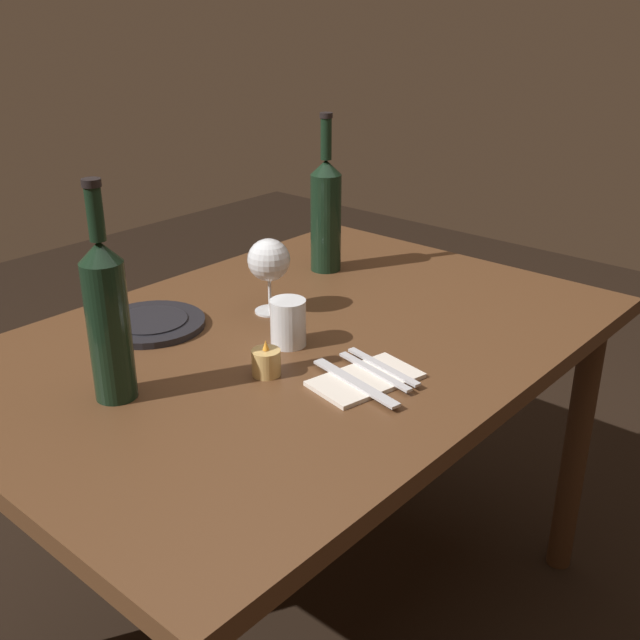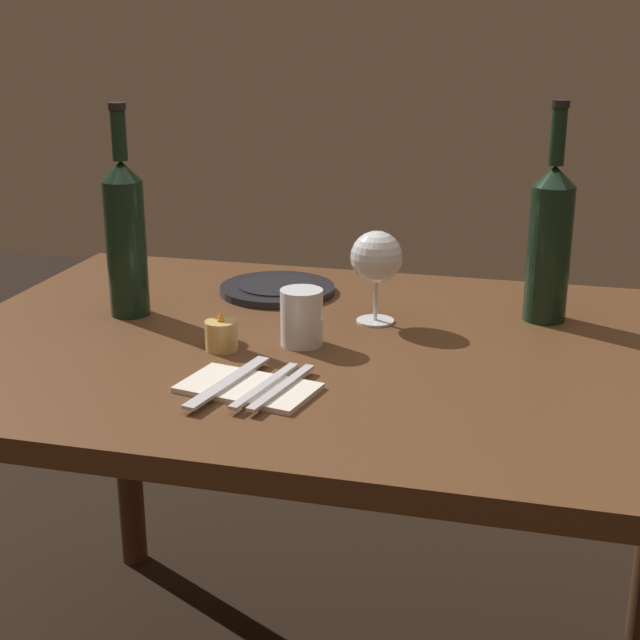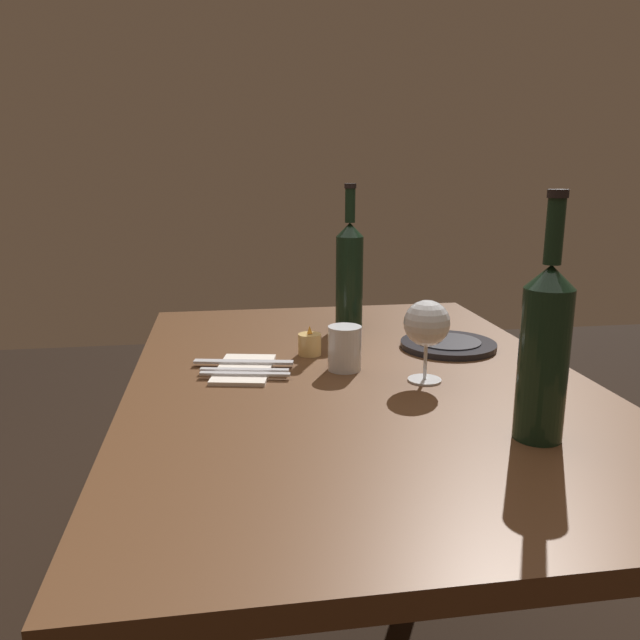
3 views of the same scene
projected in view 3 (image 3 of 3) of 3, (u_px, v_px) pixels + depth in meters
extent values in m
cube|color=#56351E|center=(358.00, 385.00, 1.26)|extent=(1.30, 0.90, 0.04)
cylinder|color=#412816|center=(436.00, 429.00, 1.96)|extent=(0.06, 0.06, 0.70)
cylinder|color=#412816|center=(189.00, 445.00, 1.84)|extent=(0.06, 0.06, 0.70)
cylinder|color=white|center=(425.00, 380.00, 1.22)|extent=(0.07, 0.07, 0.00)
cylinder|color=white|center=(425.00, 360.00, 1.21)|extent=(0.01, 0.01, 0.08)
sphere|color=white|center=(427.00, 323.00, 1.20)|extent=(0.09, 0.09, 0.09)
cylinder|color=beige|center=(427.00, 327.00, 1.20)|extent=(0.07, 0.07, 0.02)
cylinder|color=black|center=(543.00, 365.00, 0.94)|extent=(0.07, 0.07, 0.24)
cone|color=black|center=(551.00, 276.00, 0.91)|extent=(0.07, 0.07, 0.03)
cylinder|color=black|center=(555.00, 232.00, 0.89)|extent=(0.03, 0.03, 0.09)
cylinder|color=black|center=(558.00, 194.00, 0.88)|extent=(0.03, 0.03, 0.01)
cylinder|color=black|center=(349.00, 283.00, 1.60)|extent=(0.07, 0.07, 0.24)
cone|color=black|center=(350.00, 230.00, 1.57)|extent=(0.07, 0.07, 0.03)
cylinder|color=black|center=(350.00, 206.00, 1.56)|extent=(0.03, 0.03, 0.08)
cylinder|color=black|center=(350.00, 186.00, 1.54)|extent=(0.03, 0.03, 0.01)
cylinder|color=white|center=(345.00, 348.00, 1.28)|extent=(0.07, 0.07, 0.09)
cylinder|color=silver|center=(345.00, 355.00, 1.29)|extent=(0.06, 0.06, 0.05)
cylinder|color=#DBB266|center=(310.00, 344.00, 1.39)|extent=(0.05, 0.05, 0.05)
cylinder|color=white|center=(310.00, 347.00, 1.39)|extent=(0.04, 0.04, 0.03)
cone|color=#F99E2D|center=(310.00, 330.00, 1.38)|extent=(0.01, 0.01, 0.02)
cylinder|color=black|center=(448.00, 345.00, 1.45)|extent=(0.22, 0.22, 0.01)
cylinder|color=black|center=(448.00, 341.00, 1.45)|extent=(0.15, 0.15, 0.00)
cube|color=silver|center=(244.00, 369.00, 1.28)|extent=(0.21, 0.15, 0.01)
cube|color=silver|center=(244.00, 370.00, 1.26)|extent=(0.05, 0.18, 0.00)
cube|color=silver|center=(245.00, 374.00, 1.23)|extent=(0.05, 0.18, 0.00)
cube|color=silver|center=(244.00, 362.00, 1.31)|extent=(0.06, 0.21, 0.00)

